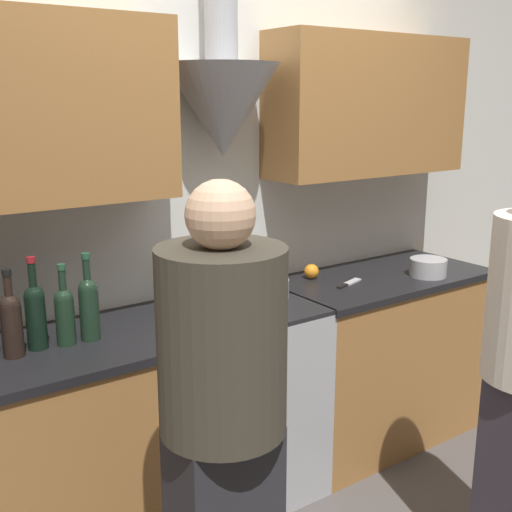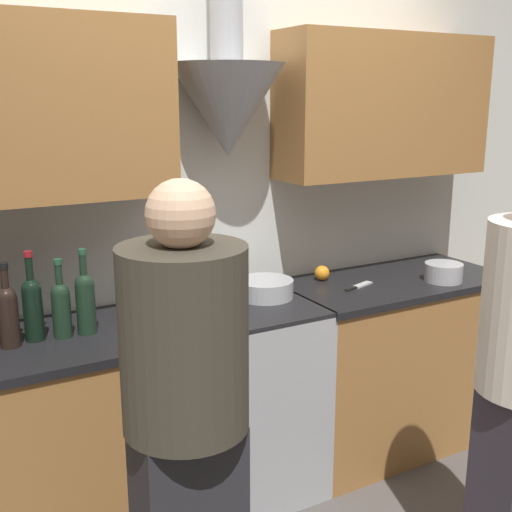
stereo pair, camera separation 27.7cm
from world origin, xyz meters
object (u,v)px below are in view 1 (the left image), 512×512
object	(u,v)px
stove_range	(244,398)
orange_fruit	(311,271)
saucepan	(428,267)
person_foreground_left	(223,438)
wine_bottle_8	(65,313)
mixing_bowl	(261,288)
stock_pot	(218,295)
wine_bottle_9	(89,305)
wine_bottle_6	(11,322)
wine_bottle_7	(35,313)

from	to	relation	value
stove_range	orange_fruit	distance (m)	0.75
saucepan	person_foreground_left	size ratio (longest dim) A/B	0.12
wine_bottle_8	stove_range	bearing A→B (deg)	0.22
mixing_bowl	saucepan	xyz separation A→B (m)	(0.93, -0.21, 0.00)
stock_pot	person_foreground_left	bearing A→B (deg)	-121.15
wine_bottle_9	person_foreground_left	xyz separation A→B (m)	(0.05, -0.89, -0.17)
stock_pot	orange_fruit	distance (m)	0.69
wine_bottle_6	person_foreground_left	size ratio (longest dim) A/B	0.20
wine_bottle_6	stock_pot	distance (m)	0.88
wine_bottle_8	saucepan	size ratio (longest dim) A/B	1.64
wine_bottle_9	orange_fruit	xyz separation A→B (m)	(1.26, 0.16, -0.10)
mixing_bowl	person_foreground_left	size ratio (longest dim) A/B	0.16
wine_bottle_9	stock_pot	size ratio (longest dim) A/B	1.56
stock_pot	wine_bottle_6	bearing A→B (deg)	-179.79
stove_range	wine_bottle_8	xyz separation A→B (m)	(-0.82, -0.00, 0.59)
wine_bottle_6	mixing_bowl	xyz separation A→B (m)	(1.15, 0.06, -0.09)
wine_bottle_8	person_foreground_left	world-z (taller)	person_foreground_left
orange_fruit	mixing_bowl	bearing A→B (deg)	-165.11
mixing_bowl	orange_fruit	distance (m)	0.41
wine_bottle_8	mixing_bowl	size ratio (longest dim) A/B	1.19
wine_bottle_6	orange_fruit	distance (m)	1.56
wine_bottle_8	saucepan	world-z (taller)	wine_bottle_8
wine_bottle_9	wine_bottle_8	bearing A→B (deg)	177.72
wine_bottle_9	orange_fruit	world-z (taller)	wine_bottle_9
person_foreground_left	wine_bottle_7	bearing A→B (deg)	104.98
wine_bottle_8	orange_fruit	world-z (taller)	wine_bottle_8
wine_bottle_7	stock_pot	size ratio (longest dim) A/B	1.60
wine_bottle_8	stock_pot	bearing A→B (deg)	-0.17
wine_bottle_9	saucepan	xyz separation A→B (m)	(1.79, -0.15, -0.09)
wine_bottle_9	mixing_bowl	world-z (taller)	wine_bottle_9
orange_fruit	wine_bottle_8	bearing A→B (deg)	-173.23
stock_pot	stove_range	bearing A→B (deg)	2.15
stove_range	wine_bottle_7	bearing A→B (deg)	178.90
wine_bottle_6	wine_bottle_9	xyz separation A→B (m)	(0.29, 0.00, 0.01)
wine_bottle_6	wine_bottle_8	distance (m)	0.20
orange_fruit	person_foreground_left	size ratio (longest dim) A/B	0.05
mixing_bowl	saucepan	bearing A→B (deg)	-12.69
stove_range	mixing_bowl	xyz separation A→B (m)	(0.14, 0.05, 0.50)
wine_bottle_6	person_foreground_left	world-z (taller)	person_foreground_left
wine_bottle_6	stock_pot	bearing A→B (deg)	0.21
wine_bottle_9	stock_pot	world-z (taller)	wine_bottle_9
saucepan	mixing_bowl	bearing A→B (deg)	167.31
wine_bottle_6	wine_bottle_9	bearing A→B (deg)	0.29
wine_bottle_8	mixing_bowl	world-z (taller)	wine_bottle_8
wine_bottle_6	wine_bottle_7	size ratio (longest dim) A/B	0.92
wine_bottle_8	saucepan	bearing A→B (deg)	-4.73
stove_range	wine_bottle_7	xyz separation A→B (m)	(-0.92, 0.02, 0.60)
wine_bottle_7	stock_pot	world-z (taller)	wine_bottle_7
wine_bottle_6	stock_pot	xyz separation A→B (m)	(0.88, 0.00, -0.06)
stove_range	orange_fruit	size ratio (longest dim) A/B	12.13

